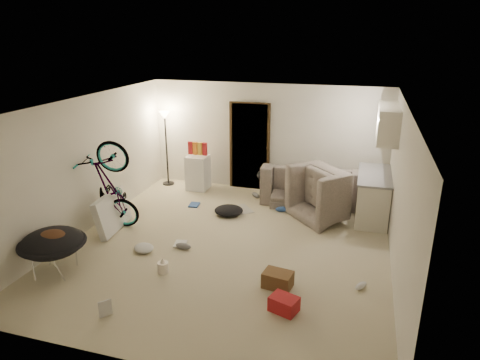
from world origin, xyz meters
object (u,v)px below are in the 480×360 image
(tv_box, at_px, (112,212))
(drink_case_b, at_px, (284,304))
(juicer, at_px, (163,267))
(sofa, at_px, (311,189))
(drink_case_a, at_px, (278,280))
(mini_fridge, at_px, (198,172))
(kitchen_counter, at_px, (373,197))
(bicycle, at_px, (112,206))
(floor_lamp, at_px, (166,132))
(saucer_chair, at_px, (53,248))
(armchair, at_px, (333,198))

(tv_box, distance_m, drink_case_b, 3.95)
(juicer, bearing_deg, sofa, 62.80)
(drink_case_a, height_order, juicer, juicer)
(mini_fridge, relative_size, tv_box, 0.76)
(drink_case_a, bearing_deg, tv_box, 172.00)
(kitchen_counter, relative_size, drink_case_b, 4.11)
(bicycle, bearing_deg, floor_lamp, -3.81)
(juicer, bearing_deg, floor_lamp, 114.16)
(sofa, distance_m, tv_box, 4.22)
(drink_case_a, bearing_deg, kitchen_counter, 75.47)
(kitchen_counter, xyz_separation_m, drink_case_b, (-1.12, -3.58, -0.33))
(floor_lamp, distance_m, drink_case_b, 5.75)
(saucer_chair, height_order, drink_case_b, saucer_chair)
(sofa, height_order, drink_case_b, sofa)
(saucer_chair, distance_m, drink_case_a, 3.48)
(armchair, distance_m, juicer, 3.81)
(saucer_chair, relative_size, tv_box, 0.95)
(armchair, relative_size, juicer, 4.87)
(drink_case_b, bearing_deg, mini_fridge, 143.75)
(floor_lamp, xyz_separation_m, mini_fridge, (0.84, -0.10, -0.90))
(bicycle, relative_size, saucer_chair, 1.78)
(sofa, bearing_deg, floor_lamp, -6.54)
(floor_lamp, height_order, drink_case_b, floor_lamp)
(floor_lamp, distance_m, bicycle, 2.74)
(sofa, bearing_deg, drink_case_b, 88.98)
(mini_fridge, xyz_separation_m, saucer_chair, (-0.74, -4.17, 0.02))
(saucer_chair, xyz_separation_m, drink_case_a, (3.41, 0.59, -0.31))
(juicer, bearing_deg, drink_case_b, -12.20)
(kitchen_counter, relative_size, tv_box, 1.40)
(kitchen_counter, relative_size, mini_fridge, 1.83)
(floor_lamp, bearing_deg, saucer_chair, -88.66)
(bicycle, distance_m, tv_box, 0.12)
(kitchen_counter, bearing_deg, drink_case_a, -113.52)
(armchair, distance_m, mini_fridge, 3.30)
(sofa, relative_size, saucer_chair, 2.12)
(tv_box, relative_size, drink_case_b, 2.94)
(mini_fridge, distance_m, drink_case_a, 4.48)
(sofa, bearing_deg, tv_box, 31.97)
(floor_lamp, distance_m, mini_fridge, 1.23)
(floor_lamp, xyz_separation_m, drink_case_a, (3.51, -3.68, -1.19))
(kitchen_counter, distance_m, juicer, 4.45)
(armchair, bearing_deg, floor_lamp, 35.53)
(kitchen_counter, height_order, tv_box, kitchen_counter)
(mini_fridge, height_order, drink_case_b, mini_fridge)
(sofa, relative_size, mini_fridge, 2.63)
(floor_lamp, bearing_deg, drink_case_b, -48.73)
(floor_lamp, bearing_deg, juicer, -65.84)
(floor_lamp, height_order, tv_box, floor_lamp)
(drink_case_a, bearing_deg, armchair, 88.14)
(saucer_chair, bearing_deg, mini_fridge, 79.96)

